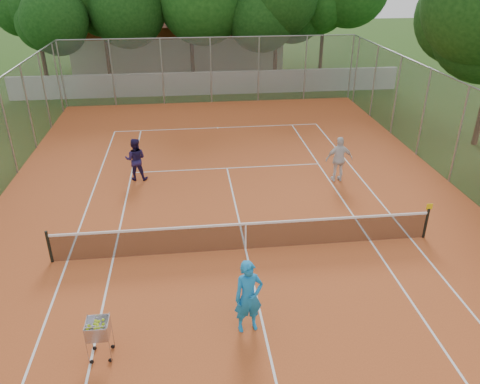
{
  "coord_description": "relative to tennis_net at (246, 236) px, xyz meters",
  "views": [
    {
      "loc": [
        -1.63,
        -12.34,
        8.31
      ],
      "look_at": [
        0.0,
        1.5,
        1.3
      ],
      "focal_mm": 35.0,
      "sensor_mm": 36.0,
      "label": 1
    }
  ],
  "objects": [
    {
      "name": "ground",
      "position": [
        0.0,
        0.0,
        -0.51
      ],
      "size": [
        120.0,
        120.0,
        0.0
      ],
      "primitive_type": "plane",
      "color": "#1F3C10",
      "rests_on": "ground"
    },
    {
      "name": "court_pad",
      "position": [
        0.0,
        0.0,
        -0.5
      ],
      "size": [
        18.0,
        34.0,
        0.02
      ],
      "primitive_type": "cube",
      "color": "#BA5224",
      "rests_on": "ground"
    },
    {
      "name": "court_lines",
      "position": [
        0.0,
        0.0,
        -0.49
      ],
      "size": [
        10.98,
        23.78,
        0.01
      ],
      "primitive_type": "cube",
      "color": "white",
      "rests_on": "court_pad"
    },
    {
      "name": "tennis_net",
      "position": [
        0.0,
        0.0,
        0.0
      ],
      "size": [
        11.88,
        0.1,
        0.98
      ],
      "primitive_type": "cube",
      "color": "black",
      "rests_on": "court_pad"
    },
    {
      "name": "perimeter_fence",
      "position": [
        0.0,
        0.0,
        1.49
      ],
      "size": [
        18.0,
        34.0,
        4.0
      ],
      "primitive_type": "cube",
      "color": "slate",
      "rests_on": "ground"
    },
    {
      "name": "boundary_wall",
      "position": [
        0.0,
        19.0,
        0.24
      ],
      "size": [
        26.0,
        0.3,
        1.5
      ],
      "primitive_type": "cube",
      "color": "silver",
      "rests_on": "ground"
    },
    {
      "name": "clubhouse",
      "position": [
        -2.0,
        29.0,
        1.69
      ],
      "size": [
        16.4,
        9.0,
        4.4
      ],
      "primitive_type": "cube",
      "color": "beige",
      "rests_on": "ground"
    },
    {
      "name": "tropical_trees",
      "position": [
        0.0,
        22.0,
        4.49
      ],
      "size": [
        29.0,
        19.0,
        10.0
      ],
      "primitive_type": "cube",
      "color": "black",
      "rests_on": "ground"
    },
    {
      "name": "player_near",
      "position": [
        -0.38,
        -3.51,
        0.49
      ],
      "size": [
        0.79,
        0.59,
        1.96
      ],
      "primitive_type": "imported",
      "rotation": [
        0.0,
        0.0,
        0.18
      ],
      "color": "#1780CA",
      "rests_on": "court_pad"
    },
    {
      "name": "player_far_left",
      "position": [
        -3.81,
        5.73,
        0.4
      ],
      "size": [
        0.93,
        0.75,
        1.78
      ],
      "primitive_type": "imported",
      "rotation": [
        0.0,
        0.0,
        3.05
      ],
      "color": "#1F1746",
      "rests_on": "court_pad"
    },
    {
      "name": "player_far_right",
      "position": [
        4.43,
        4.63,
        0.46
      ],
      "size": [
        1.12,
        0.48,
        1.9
      ],
      "primitive_type": "imported",
      "rotation": [
        0.0,
        0.0,
        3.13
      ],
      "color": "silver",
      "rests_on": "court_pad"
    },
    {
      "name": "ball_hopper",
      "position": [
        -3.87,
        -4.03,
        0.07
      ],
      "size": [
        0.6,
        0.6,
        1.12
      ],
      "primitive_type": "cube",
      "rotation": [
        0.0,
        0.0,
        0.12
      ],
      "color": "#AAAAB0",
      "rests_on": "court_pad"
    }
  ]
}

